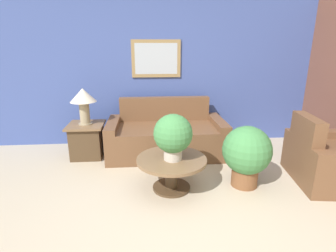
# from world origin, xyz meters

# --- Properties ---
(ground_plane) EXTENTS (20.00, 20.00, 0.00)m
(ground_plane) POSITION_xyz_m (0.00, 0.00, 0.00)
(ground_plane) COLOR #BCAD93
(wall_back) EXTENTS (7.17, 0.09, 2.60)m
(wall_back) POSITION_xyz_m (-0.01, 2.67, 1.30)
(wall_back) COLOR #42569E
(wall_back) RESTS_ON ground_plane
(couch_main) EXTENTS (1.96, 0.97, 0.92)m
(couch_main) POSITION_xyz_m (-0.18, 2.04, 0.30)
(couch_main) COLOR brown
(couch_main) RESTS_ON ground_plane
(armchair) EXTENTS (1.10, 1.15, 0.92)m
(armchair) POSITION_xyz_m (1.97, 0.86, 0.30)
(armchair) COLOR brown
(armchair) RESTS_ON ground_plane
(coffee_table) EXTENTS (0.89, 0.89, 0.43)m
(coffee_table) POSITION_xyz_m (-0.20, 0.84, 0.31)
(coffee_table) COLOR #4C3823
(coffee_table) RESTS_ON ground_plane
(side_table) EXTENTS (0.58, 0.58, 0.56)m
(side_table) POSITION_xyz_m (-1.50, 2.01, 0.29)
(side_table) COLOR #4C3823
(side_table) RESTS_ON ground_plane
(table_lamp) EXTENTS (0.41, 0.41, 0.59)m
(table_lamp) POSITION_xyz_m (-1.50, 2.01, 0.98)
(table_lamp) COLOR tan
(table_lamp) RESTS_ON side_table
(potted_plant_on_table) EXTENTS (0.48, 0.48, 0.58)m
(potted_plant_on_table) POSITION_xyz_m (-0.18, 0.81, 0.75)
(potted_plant_on_table) COLOR beige
(potted_plant_on_table) RESTS_ON coffee_table
(potted_plant_floor) EXTENTS (0.63, 0.63, 0.82)m
(potted_plant_floor) POSITION_xyz_m (0.78, 0.85, 0.46)
(potted_plant_floor) COLOR brown
(potted_plant_floor) RESTS_ON ground_plane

